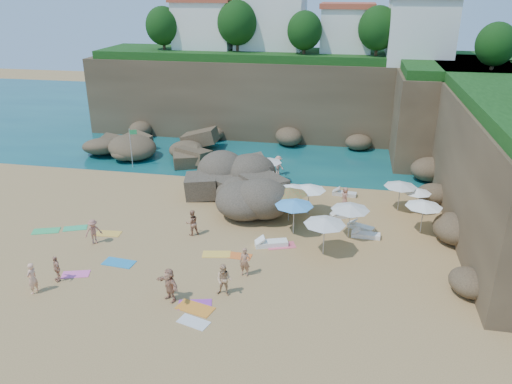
% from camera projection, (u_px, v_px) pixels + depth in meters
% --- Properties ---
extents(ground, '(120.00, 120.00, 0.00)m').
position_uv_depth(ground, '(217.00, 235.00, 32.71)').
color(ground, tan).
rests_on(ground, ground).
extents(seawater, '(120.00, 120.00, 0.00)m').
position_uv_depth(seawater, '(282.00, 121.00, 59.90)').
color(seawater, '#0C4751').
rests_on(seawater, ground).
extents(cliff_back, '(44.00, 8.00, 8.00)m').
position_uv_depth(cliff_back, '(295.00, 97.00, 53.48)').
color(cliff_back, brown).
rests_on(cliff_back, ground).
extents(cliff_right, '(8.00, 30.00, 8.00)m').
position_uv_depth(cliff_right, '(506.00, 157.00, 35.11)').
color(cliff_right, brown).
rests_on(cliff_right, ground).
extents(cliff_corner, '(10.00, 12.00, 8.00)m').
position_uv_depth(cliff_corner, '(449.00, 115.00, 46.33)').
color(cliff_corner, brown).
rests_on(cliff_corner, ground).
extents(rock_promontory, '(12.00, 7.00, 2.00)m').
position_uv_depth(rock_promontory, '(152.00, 151.00, 49.13)').
color(rock_promontory, brown).
rests_on(rock_promontory, ground).
extents(clifftop_buildings, '(28.48, 9.48, 7.00)m').
position_uv_depth(clifftop_buildings, '(307.00, 26.00, 51.25)').
color(clifftop_buildings, white).
rests_on(clifftop_buildings, cliff_back).
extents(clifftop_trees, '(35.60, 23.82, 4.40)m').
position_uv_depth(clifftop_trees, '(320.00, 31.00, 45.24)').
color(clifftop_trees, '#11380F').
rests_on(clifftop_trees, ground).
extents(marina_masts, '(3.10, 0.10, 6.00)m').
position_uv_depth(marina_masts, '(150.00, 91.00, 61.62)').
color(marina_masts, white).
rests_on(marina_masts, ground).
extents(rock_outcrop, '(8.67, 6.73, 3.32)m').
position_uv_depth(rock_outcrop, '(226.00, 201.00, 37.85)').
color(rock_outcrop, brown).
rests_on(rock_outcrop, ground).
extents(flag_pole, '(0.68, 0.26, 3.55)m').
position_uv_depth(flag_pole, '(132.00, 143.00, 44.05)').
color(flag_pole, silver).
rests_on(flag_pole, ground).
extents(parasol_0, '(2.48, 2.48, 2.34)m').
position_uv_depth(parasol_0, '(258.00, 169.00, 38.05)').
color(parasol_0, silver).
rests_on(parasol_0, ground).
extents(parasol_1, '(2.37, 2.37, 2.24)m').
position_uv_depth(parasol_1, '(267.00, 160.00, 40.38)').
color(parasol_1, silver).
rests_on(parasol_1, ground).
extents(parasol_2, '(2.34, 2.34, 2.22)m').
position_uv_depth(parasol_2, '(401.00, 184.00, 35.56)').
color(parasol_2, silver).
rests_on(parasol_2, ground).
extents(parasol_3, '(2.37, 2.37, 2.24)m').
position_uv_depth(parasol_3, '(309.00, 188.00, 34.92)').
color(parasol_3, silver).
rests_on(parasol_3, ground).
extents(parasol_5, '(2.39, 2.39, 2.26)m').
position_uv_depth(parasol_5, '(293.00, 188.00, 34.84)').
color(parasol_5, silver).
rests_on(parasol_5, ground).
extents(parasol_6, '(2.54, 2.54, 2.40)m').
position_uv_depth(parasol_6, '(289.00, 191.00, 33.94)').
color(parasol_6, silver).
rests_on(parasol_6, ground).
extents(parasol_7, '(2.40, 2.40, 2.27)m').
position_uv_depth(parasol_7, '(424.00, 204.00, 32.24)').
color(parasol_7, silver).
rests_on(parasol_7, ground).
extents(parasol_8, '(1.96, 1.96, 1.85)m').
position_uv_depth(parasol_8, '(418.00, 191.00, 35.30)').
color(parasol_8, silver).
rests_on(parasol_8, ground).
extents(parasol_9, '(2.54, 2.54, 2.40)m').
position_uv_depth(parasol_9, '(325.00, 221.00, 29.62)').
color(parasol_9, silver).
rests_on(parasol_9, ground).
extents(parasol_10, '(2.53, 2.53, 2.39)m').
position_uv_depth(parasol_10, '(294.00, 203.00, 32.12)').
color(parasol_10, silver).
rests_on(parasol_10, ground).
extents(parasol_11, '(2.48, 2.48, 2.35)m').
position_uv_depth(parasol_11, '(350.00, 207.00, 31.64)').
color(parasol_11, silver).
rests_on(parasol_11, ground).
extents(lounger_0, '(1.89, 1.15, 0.28)m').
position_uv_depth(lounger_0, '(258.00, 192.00, 39.18)').
color(lounger_0, white).
rests_on(lounger_0, ground).
extents(lounger_1, '(1.90, 0.82, 0.29)m').
position_uv_depth(lounger_1, '(344.00, 194.00, 38.81)').
color(lounger_1, silver).
rests_on(lounger_1, ground).
extents(lounger_2, '(1.88, 1.25, 0.28)m').
position_uv_depth(lounger_2, '(343.00, 215.00, 35.19)').
color(lounger_2, silver).
rests_on(lounger_2, ground).
extents(lounger_3, '(1.86, 1.25, 0.28)m').
position_uv_depth(lounger_3, '(361.00, 227.00, 33.48)').
color(lounger_3, white).
rests_on(lounger_3, ground).
extents(lounger_4, '(1.86, 0.66, 0.29)m').
position_uv_depth(lounger_4, '(366.00, 235.00, 32.41)').
color(lounger_4, white).
rests_on(lounger_4, ground).
extents(lounger_5, '(2.15, 1.33, 0.32)m').
position_uv_depth(lounger_5, '(271.00, 243.00, 31.34)').
color(lounger_5, white).
rests_on(lounger_5, ground).
extents(towel_0, '(1.95, 1.10, 0.03)m').
position_uv_depth(towel_0, '(119.00, 263.00, 29.44)').
color(towel_0, '#2488C1').
rests_on(towel_0, ground).
extents(towel_1, '(1.68, 1.17, 0.03)m').
position_uv_depth(towel_1, '(76.00, 274.00, 28.28)').
color(towel_1, '#FD62B9').
rests_on(towel_1, ground).
extents(towel_2, '(2.07, 1.40, 0.03)m').
position_uv_depth(towel_2, '(195.00, 308.00, 25.31)').
color(towel_2, orange).
rests_on(towel_2, ground).
extents(towel_3, '(1.92, 1.39, 0.03)m').
position_uv_depth(towel_3, '(46.00, 231.00, 33.24)').
color(towel_3, '#33B561').
rests_on(towel_3, ground).
extents(towel_4, '(1.72, 0.96, 0.03)m').
position_uv_depth(towel_4, '(108.00, 234.00, 32.89)').
color(towel_4, gold).
rests_on(towel_4, ground).
extents(towel_6, '(1.87, 1.25, 0.03)m').
position_uv_depth(towel_6, '(195.00, 304.00, 25.61)').
color(towel_6, purple).
rests_on(towel_6, ground).
extents(towel_9, '(1.96, 1.44, 0.03)m').
position_uv_depth(towel_9, '(281.00, 246.00, 31.37)').
color(towel_9, '#F25E77').
rests_on(towel_9, ground).
extents(towel_10, '(1.61, 0.87, 0.03)m').
position_uv_depth(towel_10, '(238.00, 256.00, 30.19)').
color(towel_10, orange).
rests_on(towel_10, ground).
extents(towel_11, '(1.71, 1.31, 0.03)m').
position_uv_depth(towel_11, '(75.00, 228.00, 33.63)').
color(towel_11, '#34B770').
rests_on(towel_11, ground).
extents(towel_12, '(1.82, 1.14, 0.03)m').
position_uv_depth(towel_12, '(216.00, 254.00, 30.37)').
color(towel_12, yellow).
rests_on(towel_12, ground).
extents(towel_13, '(1.72, 1.20, 0.03)m').
position_uv_depth(towel_13, '(194.00, 322.00, 24.27)').
color(towel_13, silver).
rests_on(towel_13, ground).
extents(person_stand_1, '(1.07, 1.02, 1.74)m').
position_uv_depth(person_stand_1, '(192.00, 223.00, 32.45)').
color(person_stand_1, '#AD7456').
rests_on(person_stand_1, ground).
extents(person_stand_2, '(1.16, 0.97, 1.69)m').
position_uv_depth(person_stand_2, '(278.00, 165.00, 42.78)').
color(person_stand_2, tan).
rests_on(person_stand_2, ground).
extents(person_stand_3, '(0.67, 1.09, 1.74)m').
position_uv_depth(person_stand_3, '(271.00, 194.00, 36.85)').
color(person_stand_3, brown).
rests_on(person_stand_3, ground).
extents(person_stand_4, '(0.66, 0.81, 1.45)m').
position_uv_depth(person_stand_4, '(345.00, 197.00, 36.79)').
color(person_stand_4, '#B77660').
rests_on(person_stand_4, ground).
extents(person_stand_5, '(1.77, 0.70, 1.86)m').
position_uv_depth(person_stand_5, '(220.00, 180.00, 39.28)').
color(person_stand_5, tan).
rests_on(person_stand_5, ground).
extents(person_stand_6, '(0.51, 0.70, 1.77)m').
position_uv_depth(person_stand_6, '(32.00, 278.00, 26.29)').
color(person_stand_6, '#F8B28D').
rests_on(person_stand_6, ground).
extents(person_lie_0, '(1.85, 1.92, 0.43)m').
position_uv_depth(person_lie_0, '(95.00, 240.00, 31.59)').
color(person_lie_0, '#AF6B57').
rests_on(person_lie_0, ground).
extents(person_lie_1, '(1.63, 1.71, 0.36)m').
position_uv_depth(person_lie_1, '(58.00, 278.00, 27.64)').
color(person_lie_1, tan).
rests_on(person_lie_1, ground).
extents(person_lie_3, '(2.42, 2.46, 0.49)m').
position_uv_depth(person_lie_3, '(170.00, 296.00, 25.90)').
color(person_lie_3, tan).
rests_on(person_lie_3, ground).
extents(person_lie_4, '(0.72, 1.70, 0.40)m').
position_uv_depth(person_lie_4, '(245.00, 272.00, 28.13)').
color(person_lie_4, '#A47052').
rests_on(person_lie_4, ground).
extents(person_lie_5, '(0.98, 1.82, 0.67)m').
position_uv_depth(person_lie_5, '(224.00, 289.00, 26.30)').
color(person_lie_5, tan).
rests_on(person_lie_5, ground).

